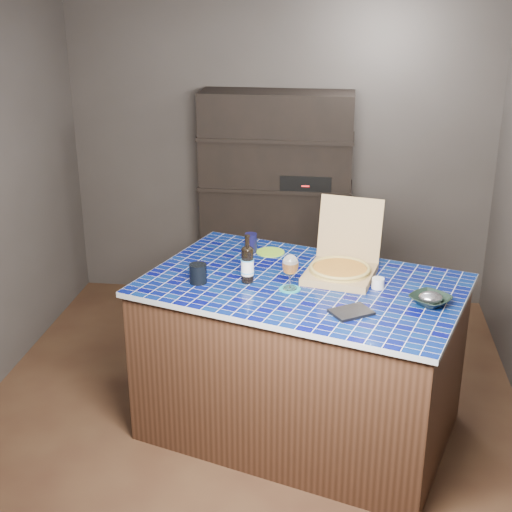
# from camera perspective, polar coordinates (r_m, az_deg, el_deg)

# --- Properties ---
(room) EXTENTS (3.50, 3.50, 3.50)m
(room) POSITION_cam_1_polar(r_m,az_deg,el_deg) (4.29, -0.46, 2.83)
(room) COLOR brown
(room) RESTS_ON ground
(shelving_unit) EXTENTS (1.20, 0.41, 1.80)m
(shelving_unit) POSITION_cam_1_polar(r_m,az_deg,el_deg) (5.84, 1.65, 4.29)
(shelving_unit) COLOR black
(shelving_unit) RESTS_ON floor
(kitchen_island) EXTENTS (2.05, 1.62, 0.98)m
(kitchen_island) POSITION_cam_1_polar(r_m,az_deg,el_deg) (4.31, 3.61, -8.13)
(kitchen_island) COLOR #4C2D1D
(kitchen_island) RESTS_ON floor
(pizza_box) EXTENTS (0.47, 0.54, 0.42)m
(pizza_box) POSITION_cam_1_polar(r_m,az_deg,el_deg) (4.18, 6.81, -0.88)
(pizza_box) COLOR tan
(pizza_box) RESTS_ON kitchen_island
(mead_bottle) EXTENTS (0.08, 0.08, 0.29)m
(mead_bottle) POSITION_cam_1_polar(r_m,az_deg,el_deg) (4.06, -0.69, -0.62)
(mead_bottle) COLOR black
(mead_bottle) RESTS_ON kitchen_island
(teal_trivet) EXTENTS (0.12, 0.12, 0.01)m
(teal_trivet) POSITION_cam_1_polar(r_m,az_deg,el_deg) (4.01, 2.73, -2.65)
(teal_trivet) COLOR teal
(teal_trivet) RESTS_ON kitchen_island
(wine_glass) EXTENTS (0.09, 0.09, 0.20)m
(wine_glass) POSITION_cam_1_polar(r_m,az_deg,el_deg) (3.95, 2.76, -0.77)
(wine_glass) COLOR white
(wine_glass) RESTS_ON teal_trivet
(tumbler) EXTENTS (0.10, 0.10, 0.11)m
(tumbler) POSITION_cam_1_polar(r_m,az_deg,el_deg) (4.08, -4.66, -1.40)
(tumbler) COLOR black
(tumbler) RESTS_ON kitchen_island
(dvd_case) EXTENTS (0.25, 0.24, 0.02)m
(dvd_case) POSITION_cam_1_polar(r_m,az_deg,el_deg) (3.75, 7.62, -4.47)
(dvd_case) COLOR black
(dvd_case) RESTS_ON kitchen_island
(bowl) EXTENTS (0.29, 0.29, 0.05)m
(bowl) POSITION_cam_1_polar(r_m,az_deg,el_deg) (3.92, 13.77, -3.44)
(bowl) COLOR black
(bowl) RESTS_ON kitchen_island
(foil_contents) EXTENTS (0.13, 0.11, 0.06)m
(foil_contents) POSITION_cam_1_polar(r_m,az_deg,el_deg) (3.92, 13.79, -3.25)
(foil_contents) COLOR #A9A9B4
(foil_contents) RESTS_ON bowl
(white_jar) EXTENTS (0.07, 0.07, 0.06)m
(white_jar) POSITION_cam_1_polar(r_m,az_deg,el_deg) (4.07, 9.73, -2.16)
(white_jar) COLOR silver
(white_jar) RESTS_ON kitchen_island
(navy_cup) EXTENTS (0.08, 0.08, 0.12)m
(navy_cup) POSITION_cam_1_polar(r_m,az_deg,el_deg) (4.53, -0.42, 1.07)
(navy_cup) COLOR black
(navy_cup) RESTS_ON kitchen_island
(green_trivet) EXTENTS (0.18, 0.18, 0.01)m
(green_trivet) POSITION_cam_1_polar(r_m,az_deg,el_deg) (4.54, 1.16, 0.31)
(green_trivet) COLOR #83C329
(green_trivet) RESTS_ON kitchen_island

